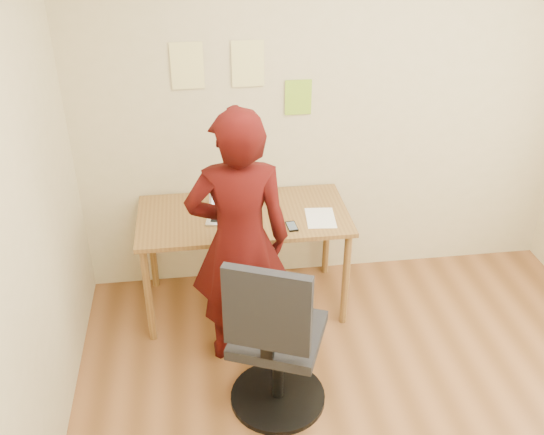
{
  "coord_description": "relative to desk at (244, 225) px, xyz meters",
  "views": [
    {
      "loc": [
        -0.92,
        -2.11,
        2.75
      ],
      "look_at": [
        -0.51,
        0.95,
        0.95
      ],
      "focal_mm": 40.0,
      "sensor_mm": 36.0,
      "label": 1
    }
  ],
  "objects": [
    {
      "name": "room",
      "position": [
        0.64,
        -1.38,
        0.7
      ],
      "size": [
        3.58,
        3.58,
        2.78
      ],
      "color": "brown",
      "rests_on": "ground"
    },
    {
      "name": "paper_sheet",
      "position": [
        0.5,
        -0.12,
        0.09
      ],
      "size": [
        0.21,
        0.28,
        0.0
      ],
      "primitive_type": "cube",
      "rotation": [
        0.0,
        0.0,
        -0.09
      ],
      "color": "white",
      "rests_on": "desk"
    },
    {
      "name": "wall_note_right",
      "position": [
        0.42,
        0.36,
        0.75
      ],
      "size": [
        0.18,
        0.0,
        0.24
      ],
      "primitive_type": "cube",
      "color": "#92C82D",
      "rests_on": "room"
    },
    {
      "name": "phone",
      "position": [
        0.29,
        -0.21,
        0.09
      ],
      "size": [
        0.07,
        0.13,
        0.01
      ],
      "rotation": [
        0.0,
        0.0,
        0.08
      ],
      "color": "black",
      "rests_on": "desk"
    },
    {
      "name": "desk",
      "position": [
        0.0,
        0.0,
        0.0
      ],
      "size": [
        1.4,
        0.7,
        0.74
      ],
      "color": "brown",
      "rests_on": "ground"
    },
    {
      "name": "laptop",
      "position": [
        -0.09,
        -0.01,
        0.14
      ],
      "size": [
        0.33,
        0.31,
        0.21
      ],
      "rotation": [
        0.0,
        0.0,
        -0.18
      ],
      "color": "#B8B8C0",
      "rests_on": "desk"
    },
    {
      "name": "wall_note_left",
      "position": [
        -0.3,
        0.36,
        0.99
      ],
      "size": [
        0.21,
        0.0,
        0.3
      ],
      "primitive_type": "cube",
      "color": "#F4EA92",
      "rests_on": "room"
    },
    {
      "name": "person",
      "position": [
        -0.07,
        -0.5,
        0.18
      ],
      "size": [
        0.62,
        0.41,
        1.68
      ],
      "primitive_type": "imported",
      "rotation": [
        0.0,
        0.0,
        3.12
      ],
      "color": "#380907",
      "rests_on": "ground"
    },
    {
      "name": "wall_note_mid",
      "position": [
        0.09,
        0.36,
        0.99
      ],
      "size": [
        0.21,
        0.0,
        0.3
      ],
      "primitive_type": "cube",
      "color": "#F4EA92",
      "rests_on": "room"
    },
    {
      "name": "office_chair",
      "position": [
        0.07,
        -1.01,
        -0.19
      ],
      "size": [
        0.62,
        0.63,
        1.08
      ],
      "rotation": [
        0.0,
        0.0,
        -0.4
      ],
      "color": "black",
      "rests_on": "ground"
    }
  ]
}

